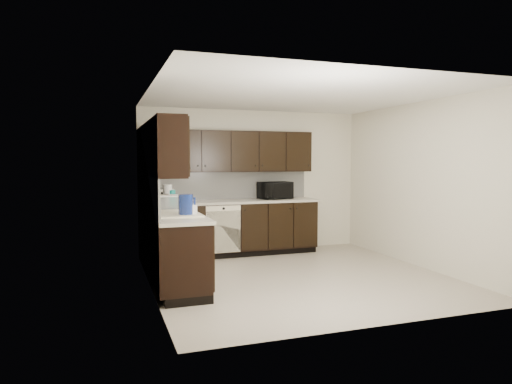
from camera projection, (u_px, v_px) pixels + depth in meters
floor at (298, 277)px, 6.35m from camera, size 4.00×4.00×0.00m
ceiling at (299, 95)px, 6.18m from camera, size 4.00×4.00×0.00m
wall_back at (253, 181)px, 8.15m from camera, size 4.00×0.02×2.50m
wall_left at (150, 190)px, 5.62m from camera, size 0.02×4.00×2.50m
wall_right at (419, 185)px, 6.91m from camera, size 0.02×4.00×2.50m
wall_front at (385, 199)px, 4.38m from camera, size 4.00×0.02×2.50m
lower_cabinets at (209, 238)px, 7.04m from camera, size 3.00×2.80×0.90m
countertop at (209, 206)px, 7.00m from camera, size 3.03×2.83×0.04m
backsplash at (193, 188)px, 7.12m from camera, size 3.00×2.80×0.48m
upper_cabinets at (201, 150)px, 7.00m from camera, size 3.00×2.80×0.70m
dishwasher at (223, 226)px, 7.42m from camera, size 0.58×0.04×0.78m
sink at (177, 219)px, 5.73m from camera, size 0.54×0.82×0.42m
microwave at (275, 190)px, 8.02m from camera, size 0.58×0.42×0.30m
soap_bottle_a at (192, 208)px, 5.59m from camera, size 0.12×0.12×0.20m
soap_bottle_b at (159, 199)px, 6.72m from camera, size 0.11×0.11×0.22m
toaster_oven at (161, 196)px, 7.37m from camera, size 0.41×0.35×0.22m
storage_bin at (166, 202)px, 6.48m from camera, size 0.46×0.34×0.18m
blue_pitcher at (186, 205)px, 5.56m from camera, size 0.19×0.19×0.27m
teal_tumbler at (172, 197)px, 6.96m from camera, size 0.11×0.11×0.23m
paper_towel_roll at (168, 195)px, 6.97m from camera, size 0.18×0.18×0.31m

